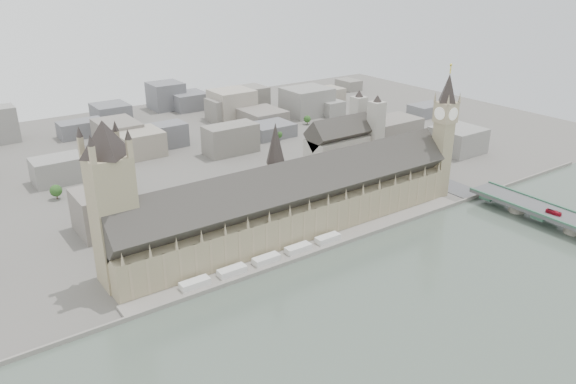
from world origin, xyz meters
TOP-DOWN VIEW (x-y plane):
  - ground at (0.00, 0.00)m, footprint 900.00×900.00m
  - river_thames at (0.00, -165.00)m, footprint 600.00×600.00m
  - embankment_wall at (0.00, -15.00)m, footprint 600.00×1.50m
  - river_terrace at (0.00, -7.50)m, footprint 270.00×15.00m
  - terrace_tents at (-40.00, -7.00)m, footprint 118.00×7.00m
  - palace_of_westminster at (0.00, 19.70)m, footprint 265.00×40.73m
  - elizabeth_tower at (138.00, 8.00)m, footprint 17.00×17.00m
  - victoria_tower at (-122.00, 26.00)m, footprint 30.00×30.00m
  - central_tower at (-10.00, 26.00)m, footprint 13.00×13.00m
  - westminster_bridge at (162.00, -87.50)m, footprint 25.00×325.00m
  - westminster_abbey at (110.92, 95.00)m, footprint 68.00×36.00m
  - city_skyline_inland at (0.00, 245.00)m, footprint 720.00×360.00m
  - park_trees at (-10.00, 60.00)m, footprint 110.00×30.00m
  - red_bus_north at (158.55, -80.57)m, footprint 3.56×11.18m
  - car_approach at (165.98, 57.29)m, footprint 3.51×5.44m

SIDE VIEW (x-z plane):
  - ground at x=0.00m, z-range 0.00..0.00m
  - river_thames at x=0.00m, z-range 0.00..0.00m
  - river_terrace at x=0.00m, z-range 0.00..2.00m
  - embankment_wall at x=0.00m, z-range 0.00..3.00m
  - terrace_tents at x=-40.00m, z-range 2.00..6.00m
  - westminster_bridge at x=162.00m, z-range 0.00..10.25m
  - park_trees at x=-10.00m, z-range 0.00..15.00m
  - car_approach at x=165.98m, z-range 10.25..11.72m
  - red_bus_north at x=158.55m, z-range 10.25..13.31m
  - city_skyline_inland at x=0.00m, z-range 0.00..38.00m
  - palace_of_westminster at x=0.00m, z-range -5.02..50.43m
  - westminster_abbey at x=110.92m, z-range -6.92..57.08m
  - victoria_tower at x=-122.00m, z-range 5.20..105.20m
  - central_tower at x=-10.00m, z-range 33.92..81.92m
  - elizabeth_tower at x=138.00m, z-range 4.34..111.84m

